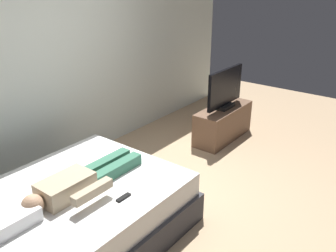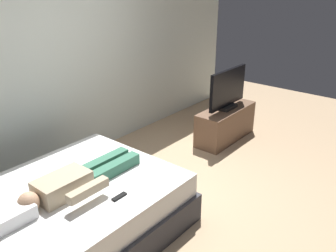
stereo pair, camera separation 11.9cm
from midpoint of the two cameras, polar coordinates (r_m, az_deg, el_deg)
name	(u,v)px [view 2 (the right image)]	position (r m, az deg, el deg)	size (l,w,h in m)	color
ground_plane	(164,207)	(4.03, 0.22, -12.73)	(10.00, 10.00, 0.00)	tan
back_wall	(81,53)	(4.89, -12.87, 11.26)	(6.40, 0.10, 2.80)	silver
bed	(73,212)	(3.61, -13.83, -13.16)	(1.97, 1.60, 0.54)	#333338
person	(76,181)	(3.39, -13.41, -8.46)	(1.26, 0.46, 0.18)	tan
remote	(119,197)	(3.24, -6.66, -11.04)	(0.15, 0.04, 0.02)	black
tv_stand	(225,124)	(5.52, 9.68, 0.35)	(1.10, 0.40, 0.50)	brown
tv	(228,90)	(5.34, 10.07, 5.65)	(0.88, 0.20, 0.59)	black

